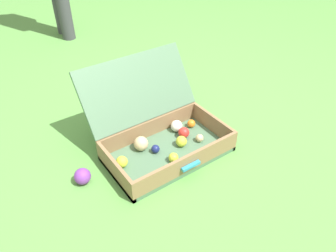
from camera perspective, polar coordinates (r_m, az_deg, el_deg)
The scene contains 3 objects.
ground_plane at distance 1.90m, azimuth 1.02°, elevation -2.68°, with size 16.00×16.00×0.00m, color #569342.
open_suitcase at distance 1.79m, azimuth -1.58°, elevation -0.98°, with size 0.67×0.62×0.45m.
stray_ball_on_grass at distance 1.68m, azimuth -14.82°, elevation -8.61°, with size 0.08×0.08×0.08m, color purple.
Camera 1 is at (-0.87, -1.17, 1.21)m, focal length 34.57 mm.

